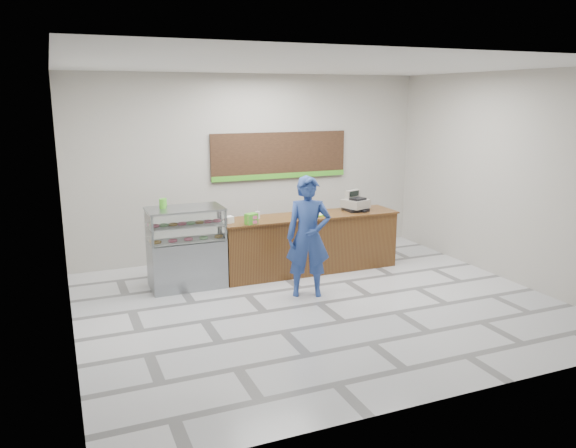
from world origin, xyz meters
name	(u,v)px	position (x,y,z in m)	size (l,w,h in m)	color
floor	(319,303)	(0.00, 0.00, 0.00)	(7.00, 7.00, 0.00)	silver
back_wall	(253,167)	(0.00, 3.00, 1.75)	(7.00, 7.00, 0.00)	#B5B0A6
ceiling	(322,65)	(0.00, 0.00, 3.50)	(7.00, 7.00, 0.00)	silver
sales_counter	(309,243)	(0.55, 1.55, 0.52)	(3.26, 0.76, 1.03)	brown
display_case	(186,247)	(-1.67, 1.55, 0.68)	(1.22, 0.72, 1.33)	gray
menu_board	(280,156)	(0.55, 2.96, 1.93)	(2.80, 0.06, 0.90)	black
cash_register	(355,203)	(1.49, 1.59, 1.17)	(0.50, 0.51, 0.36)	black
card_terminal	(363,211)	(1.54, 1.40, 1.05)	(0.07, 0.15, 0.04)	black
serving_tray	(314,215)	(0.61, 1.49, 1.04)	(0.38, 0.31, 0.02)	#5AC400
napkin_box	(229,220)	(-0.95, 1.49, 1.09)	(0.13, 0.13, 0.11)	white
straw_cup	(258,215)	(-0.40, 1.63, 1.09)	(0.08, 0.08, 0.12)	silver
promo_box	(251,219)	(-0.63, 1.28, 1.12)	(0.20, 0.13, 0.17)	green
donut_decal	(324,215)	(0.79, 1.47, 1.03)	(0.16, 0.16, 0.00)	#F06386
green_cup_left	(162,204)	(-2.01, 1.64, 1.41)	(0.10, 0.10, 0.15)	green
green_cup_right	(164,202)	(-1.94, 1.82, 1.40)	(0.08, 0.08, 0.13)	green
customer	(308,237)	(0.01, 0.42, 0.95)	(0.69, 0.45, 1.90)	navy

